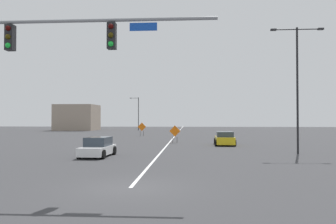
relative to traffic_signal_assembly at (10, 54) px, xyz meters
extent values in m
plane|color=#38383A|center=(4.97, 0.01, -5.38)|extent=(201.50, 201.50, 0.00)
cube|color=white|center=(4.97, 55.99, -5.38)|extent=(0.16, 111.94, 0.01)
cylinder|color=gray|center=(2.09, 0.01, 1.30)|extent=(12.62, 0.14, 0.14)
cube|color=black|center=(-0.01, 0.01, 0.66)|extent=(0.34, 0.32, 1.05)
sphere|color=#3A0503|center=(-0.01, -0.16, 1.01)|extent=(0.22, 0.22, 0.22)
sphere|color=#3C3106|center=(-0.01, -0.16, 0.66)|extent=(0.22, 0.22, 0.22)
sphere|color=green|center=(-0.01, -0.16, 0.31)|extent=(0.22, 0.22, 0.22)
cube|color=black|center=(4.20, 0.01, 0.66)|extent=(0.34, 0.32, 1.05)
sphere|color=#3A0503|center=(4.20, -0.16, 1.01)|extent=(0.22, 0.22, 0.22)
sphere|color=#3C3106|center=(4.20, -0.16, 0.66)|extent=(0.22, 0.22, 0.22)
sphere|color=green|center=(4.20, -0.16, 0.31)|extent=(0.22, 0.22, 0.22)
cube|color=#1447B7|center=(5.47, 0.01, 1.01)|extent=(1.10, 0.03, 0.32)
cylinder|color=black|center=(15.69, 13.29, -0.45)|extent=(0.16, 0.16, 9.87)
cylinder|color=black|center=(14.79, 13.29, 4.34)|extent=(1.81, 0.08, 0.08)
cube|color=#262628|center=(13.88, 13.29, 4.34)|extent=(0.44, 0.24, 0.14)
cylinder|color=black|center=(16.59, 13.29, 4.34)|extent=(1.81, 0.08, 0.08)
cube|color=#262628|center=(17.50, 13.29, 4.34)|extent=(0.44, 0.24, 0.14)
cylinder|color=black|center=(-4.84, 64.74, -1.48)|extent=(0.16, 0.16, 7.81)
cylinder|color=black|center=(-5.76, 64.74, 2.28)|extent=(1.85, 0.08, 0.08)
cube|color=#262628|center=(-6.68, 64.74, 2.28)|extent=(0.44, 0.24, 0.14)
cube|color=orange|center=(5.62, 24.81, -4.05)|extent=(1.27, 0.29, 1.29)
cylinder|color=black|center=(5.37, 24.86, -5.05)|extent=(0.05, 0.05, 0.66)
cylinder|color=black|center=(5.86, 24.77, -5.05)|extent=(0.05, 0.05, 0.66)
cube|color=orange|center=(-0.39, 39.85, -3.94)|extent=(1.37, 0.25, 1.38)
cylinder|color=black|center=(-0.65, 39.89, -5.02)|extent=(0.05, 0.05, 0.73)
cylinder|color=black|center=(-0.12, 39.81, -5.02)|extent=(0.05, 0.05, 0.73)
cube|color=gold|center=(10.93, 21.70, -4.87)|extent=(1.96, 4.23, 0.71)
cube|color=#333D47|center=(10.92, 21.49, -4.24)|extent=(1.72, 2.42, 0.54)
cylinder|color=black|center=(11.89, 23.14, -5.06)|extent=(0.24, 0.65, 0.64)
cylinder|color=black|center=(10.06, 23.19, -5.06)|extent=(0.24, 0.65, 0.64)
cylinder|color=black|center=(11.80, 20.21, -5.06)|extent=(0.24, 0.65, 0.64)
cylinder|color=black|center=(9.96, 20.27, -5.06)|extent=(0.24, 0.65, 0.64)
cube|color=white|center=(0.65, 10.55, -4.92)|extent=(1.85, 4.04, 0.60)
cube|color=#333D47|center=(0.66, 10.75, -4.30)|extent=(1.61, 2.26, 0.65)
cylinder|color=black|center=(-0.25, 9.19, -5.06)|extent=(0.24, 0.65, 0.64)
cylinder|color=black|center=(1.45, 9.13, -5.06)|extent=(0.24, 0.65, 0.64)
cylinder|color=black|center=(-0.14, 11.97, -5.06)|extent=(0.24, 0.65, 0.64)
cylinder|color=black|center=(1.56, 11.91, -5.06)|extent=(0.24, 0.65, 0.64)
cube|color=gray|center=(-19.57, 64.45, -2.34)|extent=(9.11, 8.36, 6.09)
camera|label=1|loc=(7.31, -12.95, -2.66)|focal=35.30mm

